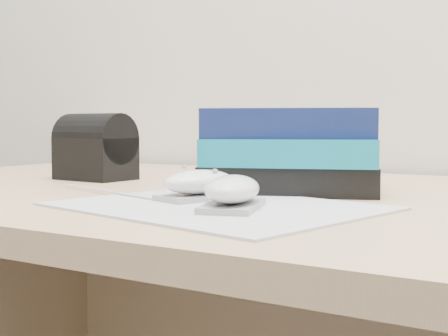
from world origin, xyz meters
The scene contains 6 objects.
mousepad centered at (-0.02, 1.39, 0.73)m, with size 0.34×0.27×0.00m, color #97979F.
mouse_rear centered at (-0.07, 1.43, 0.75)m, with size 0.08×0.11×0.04m.
mouse_front centered at (0.01, 1.37, 0.75)m, with size 0.09×0.11×0.04m.
usb_cable centered at (-0.22, 1.43, 0.73)m, with size 0.00×0.00×0.25m, color silver.
book_stack centered at (-0.03, 1.60, 0.79)m, with size 0.29×0.26×0.12m.
pouch centered at (-0.39, 1.59, 0.78)m, with size 0.13×0.09×0.11m.
Camera 1 is at (0.35, 0.80, 0.82)m, focal length 50.00 mm.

